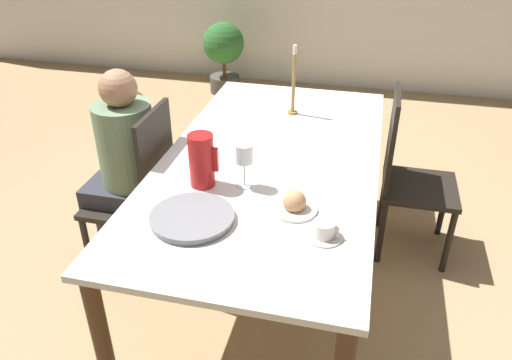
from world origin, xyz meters
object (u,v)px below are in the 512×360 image
(chair_person_side, at_px, (141,192))
(potted_plant, at_px, (224,51))
(chair_opposite, at_px, (407,174))
(person_seated, at_px, (123,157))
(red_pitcher, at_px, (202,160))
(teacup_near_person, at_px, (324,231))
(serving_tray, at_px, (192,218))
(wine_glass_water, at_px, (244,155))
(candlestick_tall, at_px, (293,87))
(bread_plate, at_px, (294,204))

(chair_person_side, xyz_separation_m, potted_plant, (-0.39, 2.85, -0.07))
(chair_opposite, height_order, person_seated, person_seated)
(red_pitcher, relative_size, teacup_near_person, 1.65)
(teacup_near_person, xyz_separation_m, serving_tray, (-0.53, -0.02, -0.01))
(chair_person_side, relative_size, person_seated, 0.84)
(teacup_near_person, distance_m, potted_plant, 3.68)
(red_pitcher, bearing_deg, teacup_near_person, -24.28)
(wine_glass_water, bearing_deg, serving_tray, -113.38)
(candlestick_tall, bearing_deg, potted_plant, 116.50)
(person_seated, height_order, potted_plant, person_seated)
(wine_glass_water, relative_size, serving_tray, 0.61)
(chair_opposite, xyz_separation_m, potted_plant, (-1.80, 2.31, -0.07))
(person_seated, distance_m, bread_plate, 1.07)
(person_seated, bearing_deg, wine_glass_water, -109.35)
(candlestick_tall, bearing_deg, person_seated, -143.42)
(serving_tray, xyz_separation_m, candlestick_tall, (0.20, 1.17, 0.15))
(chair_opposite, bearing_deg, wine_glass_water, -44.95)
(chair_opposite, distance_m, teacup_near_person, 1.16)
(wine_glass_water, height_order, teacup_near_person, wine_glass_water)
(chair_person_side, height_order, candlestick_tall, candlestick_tall)
(potted_plant, bearing_deg, bread_plate, -68.16)
(serving_tray, distance_m, candlestick_tall, 1.20)
(wine_glass_water, bearing_deg, potted_plant, 108.68)
(red_pitcher, bearing_deg, chair_person_side, 150.68)
(person_seated, bearing_deg, candlestick_tall, -53.42)
(bread_plate, xyz_separation_m, candlestick_tall, (-0.18, 1.00, 0.13))
(red_pitcher, bearing_deg, wine_glass_water, 10.21)
(serving_tray, distance_m, bread_plate, 0.42)
(red_pitcher, relative_size, wine_glass_water, 1.18)
(chair_person_side, relative_size, serving_tray, 2.90)
(chair_opposite, xyz_separation_m, serving_tray, (-0.90, -1.08, 0.28))
(potted_plant, bearing_deg, person_seated, -83.94)
(chair_opposite, bearing_deg, potted_plant, -142.09)
(person_seated, height_order, candlestick_tall, candlestick_tall)
(candlestick_tall, bearing_deg, red_pitcher, -105.70)
(chair_opposite, xyz_separation_m, wine_glass_water, (-0.76, -0.76, 0.42))
(person_seated, bearing_deg, chair_opposite, -71.50)
(chair_person_side, distance_m, wine_glass_water, 0.80)
(wine_glass_water, relative_size, bread_plate, 1.06)
(candlestick_tall, height_order, potted_plant, candlestick_tall)
(chair_opposite, relative_size, bread_plate, 5.08)
(chair_opposite, distance_m, serving_tray, 1.43)
(red_pitcher, height_order, wine_glass_water, red_pitcher)
(potted_plant, bearing_deg, teacup_near_person, -66.98)
(chair_opposite, bearing_deg, teacup_near_person, -19.28)
(serving_tray, height_order, bread_plate, bread_plate)
(red_pitcher, relative_size, bread_plate, 1.26)
(chair_person_side, bearing_deg, red_pitcher, -119.32)
(chair_person_side, relative_size, chair_opposite, 1.00)
(chair_person_side, distance_m, red_pitcher, 0.66)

